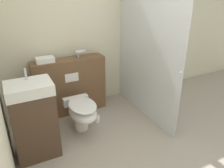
# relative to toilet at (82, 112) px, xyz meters

# --- Properties ---
(ground_plane) EXTENTS (12.00, 12.00, 0.00)m
(ground_plane) POSITION_rel_toilet_xyz_m (0.52, -1.01, -0.33)
(ground_plane) COLOR #9E9384
(wall_back) EXTENTS (8.00, 0.06, 2.50)m
(wall_back) POSITION_rel_toilet_xyz_m (0.52, 0.90, 0.92)
(wall_back) COLOR beige
(wall_back) RESTS_ON ground_plane
(partition_panel) EXTENTS (1.19, 0.29, 0.96)m
(partition_panel) POSITION_rel_toilet_xyz_m (0.03, 0.65, 0.15)
(partition_panel) COLOR brown
(partition_panel) RESTS_ON ground_plane
(shower_glass) EXTENTS (0.04, 1.65, 2.10)m
(shower_glass) POSITION_rel_toilet_xyz_m (1.12, 0.04, 0.73)
(shower_glass) COLOR silver
(shower_glass) RESTS_ON ground_plane
(toilet) EXTENTS (0.39, 0.66, 0.49)m
(toilet) POSITION_rel_toilet_xyz_m (0.00, 0.00, 0.00)
(toilet) COLOR white
(toilet) RESTS_ON ground_plane
(sink_vanity) EXTENTS (0.52, 0.41, 1.15)m
(sink_vanity) POSITION_rel_toilet_xyz_m (-0.68, -0.20, 0.18)
(sink_vanity) COLOR #473323
(sink_vanity) RESTS_ON ground_plane
(hair_drier) EXTENTS (0.19, 0.07, 0.12)m
(hair_drier) POSITION_rel_toilet_xyz_m (0.25, 0.65, 0.72)
(hair_drier) COLOR #B7B7BC
(hair_drier) RESTS_ON partition_panel
(folded_towel) EXTENTS (0.27, 0.19, 0.08)m
(folded_towel) POSITION_rel_toilet_xyz_m (-0.33, 0.65, 0.67)
(folded_towel) COLOR white
(folded_towel) RESTS_ON partition_panel
(spare_toilet_roll) EXTENTS (0.09, 0.09, 0.10)m
(spare_toilet_roll) POSITION_rel_toilet_xyz_m (0.29, 0.12, -0.27)
(spare_toilet_roll) COLOR white
(spare_toilet_roll) RESTS_ON ground_plane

